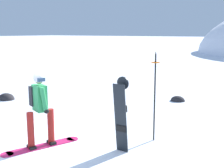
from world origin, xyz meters
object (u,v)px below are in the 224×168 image
object	(u,v)px
snowboarder_main	(40,107)
rock_small	(6,99)
spare_snowboard	(121,115)
piste_marker_near	(155,91)
rock_mid	(178,101)

from	to	relation	value
snowboarder_main	rock_small	size ratio (longest dim) A/B	2.54
rock_small	spare_snowboard	bearing A→B (deg)	-16.17
snowboarder_main	piste_marker_near	xyz separation A→B (m)	(1.96, 1.78, 0.30)
spare_snowboard	rock_small	distance (m)	6.69
piste_marker_near	rock_mid	world-z (taller)	piste_marker_near
snowboarder_main	spare_snowboard	xyz separation A→B (m)	(1.68, 0.74, -0.08)
snowboarder_main	rock_mid	xyz separation A→B (m)	(0.91, 6.01, -0.92)
rock_mid	rock_small	world-z (taller)	rock_small
snowboarder_main	spare_snowboard	world-z (taller)	snowboarder_main
rock_mid	rock_small	bearing A→B (deg)	-148.61
spare_snowboard	piste_marker_near	size ratio (longest dim) A/B	0.77
piste_marker_near	rock_mid	distance (m)	4.52
piste_marker_near	rock_mid	xyz separation A→B (m)	(-1.05, 4.23, -1.21)
spare_snowboard	rock_mid	xyz separation A→B (m)	(-0.77, 5.27, -0.84)
piste_marker_near	spare_snowboard	bearing A→B (deg)	-105.03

